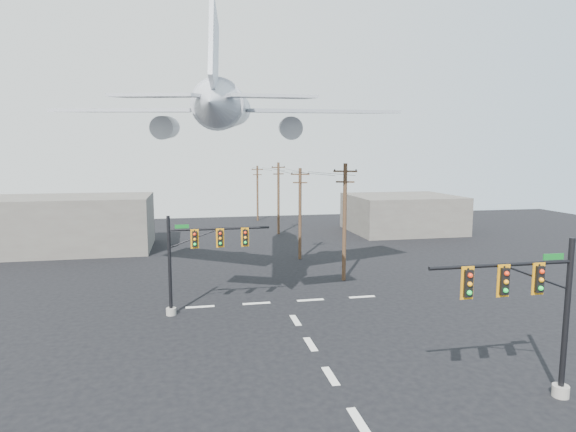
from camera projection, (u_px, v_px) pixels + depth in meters
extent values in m
plane|color=black|center=(330.00, 376.00, 23.31)|extent=(120.00, 120.00, 0.00)
cube|color=silver|center=(359.00, 421.00, 19.42)|extent=(0.40, 2.00, 0.01)
cube|color=silver|center=(330.00, 376.00, 23.31)|extent=(0.40, 2.00, 0.01)
cube|color=silver|center=(310.00, 344.00, 27.20)|extent=(0.40, 2.00, 0.01)
cube|color=silver|center=(295.00, 320.00, 31.09)|extent=(0.40, 2.00, 0.01)
cube|color=silver|center=(200.00, 307.00, 33.80)|extent=(2.00, 0.40, 0.01)
cube|color=silver|center=(256.00, 303.00, 34.58)|extent=(2.00, 0.40, 0.01)
cube|color=silver|center=(310.00, 300.00, 35.37)|extent=(2.00, 0.40, 0.01)
cube|color=silver|center=(362.00, 297.00, 36.15)|extent=(2.00, 0.40, 0.01)
cylinder|color=gray|center=(561.00, 391.00, 21.34)|extent=(0.72, 0.72, 0.51)
cylinder|color=black|center=(566.00, 319.00, 20.91)|extent=(0.25, 0.25, 7.16)
cylinder|color=black|center=(502.00, 265.00, 19.93)|extent=(6.58, 0.16, 0.16)
cylinder|color=black|center=(536.00, 277.00, 20.33)|extent=(3.51, 0.08, 0.08)
cube|color=black|center=(538.00, 279.00, 20.19)|extent=(0.35, 0.31, 1.13)
cube|color=orange|center=(538.00, 279.00, 20.21)|extent=(0.56, 0.04, 1.38)
sphere|color=red|center=(542.00, 272.00, 19.97)|extent=(0.20, 0.20, 0.20)
sphere|color=orange|center=(541.00, 280.00, 20.02)|extent=(0.20, 0.20, 0.20)
sphere|color=#0DDF3C|center=(541.00, 288.00, 20.06)|extent=(0.20, 0.20, 0.20)
cube|color=black|center=(504.00, 281.00, 19.86)|extent=(0.35, 0.31, 1.13)
cube|color=orange|center=(503.00, 281.00, 19.88)|extent=(0.56, 0.04, 1.38)
sphere|color=red|center=(507.00, 274.00, 19.65)|extent=(0.20, 0.20, 0.20)
sphere|color=orange|center=(506.00, 282.00, 19.69)|extent=(0.20, 0.20, 0.20)
sphere|color=#0DDF3C|center=(506.00, 291.00, 19.74)|extent=(0.20, 0.20, 0.20)
cube|color=black|center=(467.00, 283.00, 19.54)|extent=(0.35, 0.31, 1.13)
cube|color=orange|center=(467.00, 283.00, 19.56)|extent=(0.56, 0.04, 1.38)
sphere|color=red|center=(470.00, 276.00, 19.32)|extent=(0.20, 0.20, 0.20)
sphere|color=orange|center=(470.00, 284.00, 19.37)|extent=(0.20, 0.20, 0.20)
sphere|color=#0DDF3C|center=(469.00, 293.00, 19.42)|extent=(0.20, 0.20, 0.20)
cube|color=#0D5D1B|center=(553.00, 257.00, 20.30)|extent=(0.97, 0.04, 0.27)
cylinder|color=gray|center=(171.00, 311.00, 32.12)|extent=(0.67, 0.67, 0.48)
cylinder|color=black|center=(170.00, 266.00, 31.71)|extent=(0.23, 0.23, 6.68)
cylinder|color=black|center=(220.00, 229.00, 32.06)|extent=(6.66, 0.15, 0.15)
cylinder|color=black|center=(195.00, 238.00, 31.80)|extent=(3.52, 0.08, 0.08)
cube|color=black|center=(195.00, 239.00, 31.67)|extent=(0.32, 0.29, 1.05)
cube|color=orange|center=(195.00, 239.00, 31.69)|extent=(0.53, 0.04, 1.29)
sphere|color=red|center=(195.00, 234.00, 31.47)|extent=(0.19, 0.19, 0.19)
sphere|color=orange|center=(195.00, 239.00, 31.51)|extent=(0.19, 0.19, 0.19)
sphere|color=#0DDF3C|center=(195.00, 244.00, 31.55)|extent=(0.19, 0.19, 0.19)
cube|color=black|center=(220.00, 238.00, 31.99)|extent=(0.32, 0.29, 1.05)
cube|color=orange|center=(220.00, 238.00, 32.01)|extent=(0.53, 0.04, 1.29)
sphere|color=red|center=(220.00, 233.00, 31.79)|extent=(0.19, 0.19, 0.19)
sphere|color=orange|center=(220.00, 238.00, 31.84)|extent=(0.19, 0.19, 0.19)
sphere|color=#0DDF3C|center=(220.00, 243.00, 31.88)|extent=(0.19, 0.19, 0.19)
cube|color=black|center=(245.00, 237.00, 32.32)|extent=(0.32, 0.29, 1.05)
cube|color=orange|center=(245.00, 237.00, 32.34)|extent=(0.53, 0.04, 1.29)
sphere|color=red|center=(245.00, 233.00, 32.12)|extent=(0.19, 0.19, 0.19)
sphere|color=orange|center=(245.00, 238.00, 32.16)|extent=(0.19, 0.19, 0.19)
sphere|color=#0DDF3C|center=(245.00, 242.00, 32.21)|extent=(0.19, 0.19, 0.19)
cube|color=#0D5D1B|center=(182.00, 226.00, 31.48)|extent=(0.91, 0.04, 0.25)
cylinder|color=#4A3320|center=(345.00, 223.00, 40.31)|extent=(0.33, 0.33, 9.91)
cube|color=#4A3320|center=(345.00, 171.00, 39.76)|extent=(1.87, 0.92, 0.13)
cube|color=#4A3320|center=(345.00, 182.00, 39.87)|extent=(1.46, 0.74, 0.13)
cylinder|color=black|center=(335.00, 170.00, 39.93)|extent=(0.11, 0.11, 0.13)
cylinder|color=black|center=(345.00, 170.00, 39.74)|extent=(0.11, 0.11, 0.13)
cylinder|color=black|center=(356.00, 170.00, 39.55)|extent=(0.11, 0.11, 0.13)
cylinder|color=#4A3320|center=(300.00, 214.00, 48.52)|extent=(0.31, 0.31, 9.26)
cube|color=#4A3320|center=(300.00, 174.00, 48.00)|extent=(1.81, 0.72, 0.12)
cube|color=#4A3320|center=(300.00, 183.00, 48.11)|extent=(1.42, 0.59, 0.12)
cylinder|color=black|center=(292.00, 173.00, 48.09)|extent=(0.10, 0.10, 0.12)
cylinder|color=black|center=(300.00, 173.00, 47.99)|extent=(0.10, 0.10, 0.12)
cylinder|color=black|center=(308.00, 173.00, 47.88)|extent=(0.10, 0.10, 0.12)
cylinder|color=#4A3320|center=(278.00, 199.00, 63.67)|extent=(0.32, 0.32, 9.53)
cube|color=#4A3320|center=(278.00, 167.00, 63.14)|extent=(1.91, 0.66, 0.13)
cube|color=#4A3320|center=(278.00, 174.00, 63.25)|extent=(1.49, 0.54, 0.13)
cylinder|color=black|center=(272.00, 167.00, 62.73)|extent=(0.11, 0.11, 0.13)
cylinder|color=black|center=(278.00, 167.00, 63.12)|extent=(0.11, 0.11, 0.13)
cylinder|color=black|center=(284.00, 166.00, 63.52)|extent=(0.11, 0.11, 0.13)
cylinder|color=#4A3320|center=(258.00, 193.00, 76.51)|extent=(0.30, 0.30, 8.76)
cube|color=#4A3320|center=(257.00, 170.00, 76.02)|extent=(1.76, 0.69, 0.12)
cube|color=#4A3320|center=(257.00, 175.00, 76.13)|extent=(1.38, 0.56, 0.12)
cylinder|color=black|center=(252.00, 169.00, 76.11)|extent=(0.10, 0.10, 0.12)
cylinder|color=black|center=(257.00, 169.00, 76.01)|extent=(0.10, 0.10, 0.12)
cylinder|color=black|center=(262.00, 169.00, 75.91)|extent=(0.10, 0.10, 0.12)
cylinder|color=black|center=(312.00, 174.00, 43.72)|extent=(1.82, 8.78, 0.03)
cylinder|color=black|center=(281.00, 171.00, 55.41)|extent=(0.59, 15.49, 0.03)
cylinder|color=black|center=(261.00, 169.00, 69.42)|extent=(0.94, 13.36, 0.03)
cylinder|color=black|center=(330.00, 173.00, 44.05)|extent=(1.91, 8.78, 0.03)
cylinder|color=black|center=(295.00, 171.00, 55.74)|extent=(0.66, 15.49, 0.03)
cylinder|color=black|center=(273.00, 169.00, 69.75)|extent=(1.06, 13.36, 0.03)
cylinder|color=#A5A9B1|center=(228.00, 107.00, 36.45)|extent=(5.72, 19.35, 4.37)
cone|color=#A5A9B1|center=(236.00, 110.00, 47.78)|extent=(3.61, 4.80, 3.31)
cone|color=#A5A9B1|center=(213.00, 103.00, 25.13)|extent=(3.31, 4.74, 3.01)
cube|color=#A5A9B1|center=(134.00, 110.00, 34.86)|extent=(12.54, 10.24, 0.54)
cube|color=#A5A9B1|center=(318.00, 111.00, 35.59)|extent=(12.92, 7.58, 0.54)
cylinder|color=#A5A9B1|center=(165.00, 127.00, 35.99)|extent=(2.12, 3.33, 1.91)
cylinder|color=#A5A9B1|center=(290.00, 128.00, 36.50)|extent=(2.12, 3.33, 1.91)
cube|color=#A5A9B1|center=(214.00, 49.00, 25.59)|extent=(0.88, 4.47, 5.46)
cube|color=#A5A9B1|center=(157.00, 96.00, 25.40)|extent=(5.14, 3.76, 0.32)
cube|color=#A5A9B1|center=(271.00, 96.00, 25.73)|extent=(4.91, 2.61, 0.32)
cube|color=#605C55|center=(67.00, 224.00, 53.02)|extent=(18.00, 10.00, 6.00)
cube|color=#605C55|center=(402.00, 213.00, 66.18)|extent=(14.00, 12.00, 5.00)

